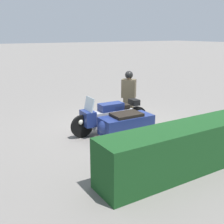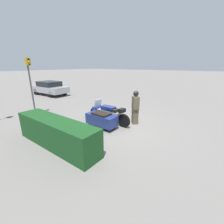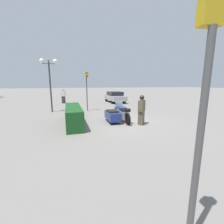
{
  "view_description": "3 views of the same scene",
  "coord_description": "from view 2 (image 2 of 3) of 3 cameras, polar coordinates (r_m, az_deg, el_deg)",
  "views": [
    {
      "loc": [
        4.79,
        7.15,
        2.94
      ],
      "look_at": [
        0.93,
        0.87,
        0.86
      ],
      "focal_mm": 45.0,
      "sensor_mm": 36.0,
      "label": 1
    },
    {
      "loc": [
        -4.04,
        5.98,
        2.94
      ],
      "look_at": [
        -0.19,
        0.81,
        0.89
      ],
      "focal_mm": 24.0,
      "sensor_mm": 36.0,
      "label": 2
    },
    {
      "loc": [
        -8.23,
        3.45,
        2.35
      ],
      "look_at": [
        -0.2,
        1.06,
        0.76
      ],
      "focal_mm": 24.0,
      "sensor_mm": 36.0,
      "label": 3
    }
  ],
  "objects": [
    {
      "name": "parked_car_background",
      "position": [
        16.46,
        -22.67,
        8.52
      ],
      "size": [
        4.11,
        1.87,
        1.36
      ],
      "rotation": [
        0.0,
        0.0,
        0.04
      ],
      "color": "#9E9EA3",
      "rests_on": "ground"
    },
    {
      "name": "hedge_bush_curbside",
      "position": [
        5.97,
        -20.49,
        -7.46
      ],
      "size": [
        3.85,
        0.86,
        1.04
      ],
      "primitive_type": "cube",
      "color": "#19471E",
      "rests_on": "ground"
    },
    {
      "name": "police_motorcycle",
      "position": [
        7.54,
        -3.4,
        -1.58
      ],
      "size": [
        2.61,
        1.32,
        1.16
      ],
      "rotation": [
        0.0,
        0.0,
        -0.03
      ],
      "color": "black",
      "rests_on": "ground"
    },
    {
      "name": "officer_rider",
      "position": [
        7.66,
        8.88,
        2.02
      ],
      "size": [
        0.53,
        0.53,
        1.72
      ],
      "rotation": [
        0.0,
        0.0,
        -2.39
      ],
      "color": "brown",
      "rests_on": "ground"
    },
    {
      "name": "traffic_light_near",
      "position": [
        9.84,
        -28.69,
        11.05
      ],
      "size": [
        0.22,
        0.29,
        3.29
      ],
      "rotation": [
        0.0,
        0.0,
        3.41
      ],
      "color": "#4C4C4C",
      "rests_on": "ground"
    },
    {
      "name": "ground_plane",
      "position": [
        7.79,
        2.47,
        -4.58
      ],
      "size": [
        160.0,
        160.0,
        0.0
      ],
      "primitive_type": "plane",
      "color": "slate"
    }
  ]
}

